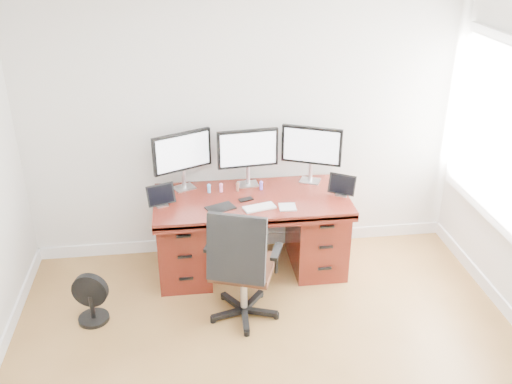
{
  "coord_description": "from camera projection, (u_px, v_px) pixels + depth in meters",
  "views": [
    {
      "loc": [
        -0.53,
        -2.62,
        2.98
      ],
      "look_at": [
        0.0,
        1.5,
        0.95
      ],
      "focal_mm": 40.0,
      "sensor_mm": 36.0,
      "label": 1
    }
  ],
  "objects": [
    {
      "name": "back_wall",
      "position": [
        245.0,
        116.0,
        5.11
      ],
      "size": [
        4.0,
        0.1,
        2.7
      ],
      "primitive_type": "cube",
      "color": "silver",
      "rests_on": "ground"
    },
    {
      "name": "desk",
      "position": [
        251.0,
        230.0,
        5.16
      ],
      "size": [
        1.7,
        0.8,
        0.75
      ],
      "color": "#501710",
      "rests_on": "ground"
    },
    {
      "name": "office_chair",
      "position": [
        242.0,
        284.0,
        4.53
      ],
      "size": [
        0.7,
        0.7,
        1.02
      ],
      "rotation": [
        0.0,
        0.0,
        -0.35
      ],
      "color": "black",
      "rests_on": "ground"
    },
    {
      "name": "floor_fan",
      "position": [
        91.0,
        299.0,
        4.56
      ],
      "size": [
        0.3,
        0.25,
        0.43
      ],
      "rotation": [
        0.0,
        0.0,
        -0.23
      ],
      "color": "black",
      "rests_on": "ground"
    },
    {
      "name": "monitor_left",
      "position": [
        182.0,
        154.0,
        5.0
      ],
      "size": [
        0.51,
        0.26,
        0.53
      ],
      "rotation": [
        0.0,
        0.0,
        0.44
      ],
      "color": "silver",
      "rests_on": "desk"
    },
    {
      "name": "monitor_center",
      "position": [
        248.0,
        151.0,
        5.07
      ],
      "size": [
        0.55,
        0.16,
        0.53
      ],
      "rotation": [
        0.0,
        0.0,
        0.1
      ],
      "color": "silver",
      "rests_on": "desk"
    },
    {
      "name": "monitor_right",
      "position": [
        312.0,
        147.0,
        5.14
      ],
      "size": [
        0.52,
        0.26,
        0.53
      ],
      "rotation": [
        0.0,
        0.0,
        -0.42
      ],
      "color": "silver",
      "rests_on": "desk"
    },
    {
      "name": "tablet_left",
      "position": [
        161.0,
        197.0,
        4.81
      ],
      "size": [
        0.25,
        0.15,
        0.19
      ],
      "rotation": [
        0.0,
        0.0,
        0.35
      ],
      "color": "silver",
      "rests_on": "desk"
    },
    {
      "name": "tablet_right",
      "position": [
        342.0,
        186.0,
        4.99
      ],
      "size": [
        0.24,
        0.18,
        0.19
      ],
      "rotation": [
        0.0,
        0.0,
        -0.55
      ],
      "color": "silver",
      "rests_on": "desk"
    },
    {
      "name": "keyboard",
      "position": [
        259.0,
        207.0,
        4.79
      ],
      "size": [
        0.29,
        0.18,
        0.01
      ],
      "primitive_type": "cube",
      "rotation": [
        0.0,
        0.0,
        0.26
      ],
      "color": "white",
      "rests_on": "desk"
    },
    {
      "name": "trackpad",
      "position": [
        287.0,
        207.0,
        4.81
      ],
      "size": [
        0.15,
        0.15,
        0.01
      ],
      "primitive_type": "cube",
      "rotation": [
        0.0,
        0.0,
        -0.06
      ],
      "color": "silver",
      "rests_on": "desk"
    },
    {
      "name": "drawing_tablet",
      "position": [
        220.0,
        208.0,
        4.79
      ],
      "size": [
        0.27,
        0.23,
        0.01
      ],
      "primitive_type": "cube",
      "rotation": [
        0.0,
        0.0,
        0.4
      ],
      "color": "black",
      "rests_on": "desk"
    },
    {
      "name": "phone",
      "position": [
        246.0,
        199.0,
        4.94
      ],
      "size": [
        0.14,
        0.1,
        0.01
      ],
      "primitive_type": "cube",
      "rotation": [
        0.0,
        0.0,
        0.31
      ],
      "color": "black",
      "rests_on": "desk"
    },
    {
      "name": "figurine_blue",
      "position": [
        209.0,
        188.0,
        5.05
      ],
      "size": [
        0.03,
        0.03,
        0.09
      ],
      "color": "#599DDD",
      "rests_on": "desk"
    },
    {
      "name": "figurine_pink",
      "position": [
        221.0,
        187.0,
        5.06
      ],
      "size": [
        0.03,
        0.03,
        0.09
      ],
      "color": "pink",
      "rests_on": "desk"
    },
    {
      "name": "figurine_brown",
      "position": [
        238.0,
        186.0,
        5.08
      ],
      "size": [
        0.03,
        0.03,
        0.09
      ],
      "color": "#966249",
      "rests_on": "desk"
    },
    {
      "name": "figurine_purple",
      "position": [
        261.0,
        185.0,
        5.1
      ],
      "size": [
        0.03,
        0.03,
        0.09
      ],
      "color": "#855EE6",
      "rests_on": "desk"
    }
  ]
}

